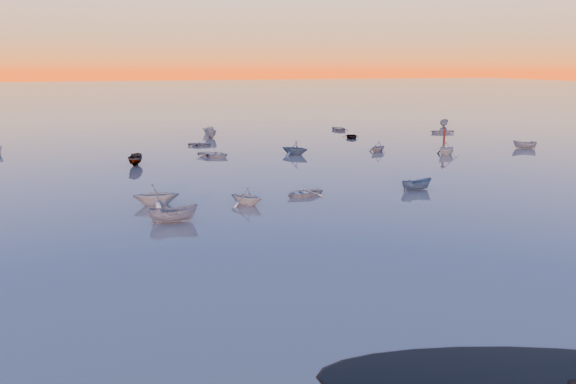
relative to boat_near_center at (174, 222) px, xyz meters
name	(u,v)px	position (x,y,z in m)	size (l,w,h in m)	color
ground	(171,124)	(7.07, 76.00, 0.00)	(600.00, 600.00, 0.00)	#665D55
mud_lobes	(401,363)	(7.07, -25.00, 0.01)	(140.00, 6.00, 0.07)	black
moored_fleet	(205,160)	(7.07, 29.00, 0.00)	(124.00, 58.00, 1.20)	silver
boat_near_center	(174,222)	(0.00, 0.00, 0.00)	(3.93, 1.66, 1.36)	slate
boat_near_right	(246,205)	(6.88, 3.83, 0.00)	(3.57, 1.61, 1.25)	silver
channel_marker	(444,140)	(42.70, 28.41, 1.28)	(0.91, 0.91, 3.24)	#4E1610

